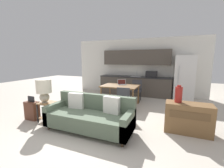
{
  "coord_description": "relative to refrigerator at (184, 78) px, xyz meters",
  "views": [
    {
      "loc": [
        1.73,
        -2.72,
        1.7
      ],
      "look_at": [
        -0.02,
        1.5,
        0.95
      ],
      "focal_mm": 24.0,
      "sensor_mm": 36.0,
      "label": 1
    }
  ],
  "objects": [
    {
      "name": "ground_plane",
      "position": [
        -2.14,
        -4.24,
        -0.94
      ],
      "size": [
        20.0,
        20.0,
        0.0
      ],
      "primitive_type": "plane",
      "color": "beige"
    },
    {
      "name": "wall_back",
      "position": [
        -2.15,
        0.39,
        0.42
      ],
      "size": [
        6.4,
        0.07,
        2.7
      ],
      "color": "silver",
      "rests_on": "ground_plane"
    },
    {
      "name": "kitchen_counter",
      "position": [
        -2.13,
        0.09,
        -0.09
      ],
      "size": [
        3.41,
        0.65,
        2.15
      ],
      "color": "#4C443D",
      "rests_on": "ground_plane"
    },
    {
      "name": "refrigerator",
      "position": [
        0.0,
        0.0,
        0.0
      ],
      "size": [
        0.79,
        0.71,
        1.87
      ],
      "color": "white",
      "rests_on": "ground_plane"
    },
    {
      "name": "dining_table",
      "position": [
        -2.22,
        -1.8,
        -0.25
      ],
      "size": [
        1.31,
        0.94,
        0.75
      ],
      "color": "brown",
      "rests_on": "ground_plane"
    },
    {
      "name": "couch",
      "position": [
        -2.21,
        -3.98,
        -0.6
      ],
      "size": [
        2.1,
        0.8,
        0.85
      ],
      "color": "#3D2D1E",
      "rests_on": "ground_plane"
    },
    {
      "name": "side_table",
      "position": [
        -3.57,
        -3.99,
        -0.58
      ],
      "size": [
        0.4,
        0.4,
        0.54
      ],
      "color": "olive",
      "rests_on": "ground_plane"
    },
    {
      "name": "table_lamp",
      "position": [
        -3.61,
        -4.03,
        -0.01
      ],
      "size": [
        0.39,
        0.39,
        0.64
      ],
      "color": "#B2A893",
      "rests_on": "side_table"
    },
    {
      "name": "credenza",
      "position": [
        -0.04,
        -3.23,
        -0.58
      ],
      "size": [
        1.01,
        0.45,
        0.7
      ],
      "color": "brown",
      "rests_on": "ground_plane"
    },
    {
      "name": "vase",
      "position": [
        -0.28,
        -3.21,
        -0.04
      ],
      "size": [
        0.16,
        0.16,
        0.41
      ],
      "color": "maroon",
      "rests_on": "credenza"
    },
    {
      "name": "dining_chair_far_right",
      "position": [
        -1.81,
        -0.97,
        -0.46
      ],
      "size": [
        0.44,
        0.44,
        0.86
      ],
      "rotation": [
        0.0,
        0.0,
        0.05
      ],
      "color": "#38383D",
      "rests_on": "ground_plane"
    },
    {
      "name": "dining_chair_near_right",
      "position": [
        -1.8,
        -2.63,
        -0.46
      ],
      "size": [
        0.45,
        0.45,
        0.86
      ],
      "rotation": [
        0.0,
        0.0,
        3.21
      ],
      "color": "#38383D",
      "rests_on": "ground_plane"
    },
    {
      "name": "laptop",
      "position": [
        -2.22,
        -1.62,
        -0.14
      ],
      "size": [
        0.41,
        0.39,
        0.2
      ],
      "rotation": [
        0.0,
        0.0,
        0.56
      ],
      "color": "#B7BABC",
      "rests_on": "dining_table"
    },
    {
      "name": "suitcase",
      "position": [
        -4.09,
        -4.07,
        -0.67
      ],
      "size": [
        0.39,
        0.22,
        0.68
      ],
      "color": "brown",
      "rests_on": "ground_plane"
    }
  ]
}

